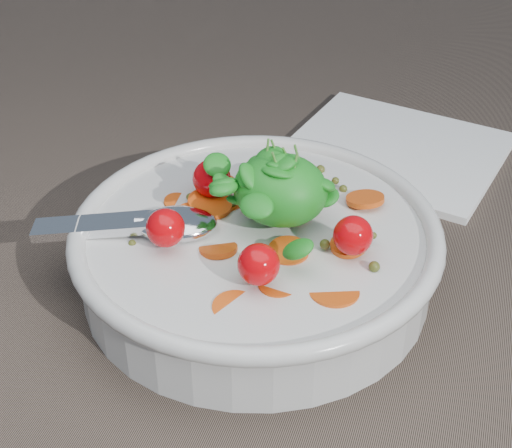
% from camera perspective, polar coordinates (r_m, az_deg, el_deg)
% --- Properties ---
extents(ground, '(6.00, 6.00, 0.00)m').
position_cam_1_polar(ground, '(0.56, 0.44, -5.22)').
color(ground, brown).
rests_on(ground, ground).
extents(bowl, '(0.28, 0.26, 0.11)m').
position_cam_1_polar(bowl, '(0.55, 0.01, -1.86)').
color(bowl, silver).
rests_on(bowl, ground).
extents(napkin, '(0.21, 0.19, 0.01)m').
position_cam_1_polar(napkin, '(0.73, 10.06, 5.30)').
color(napkin, white).
rests_on(napkin, ground).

